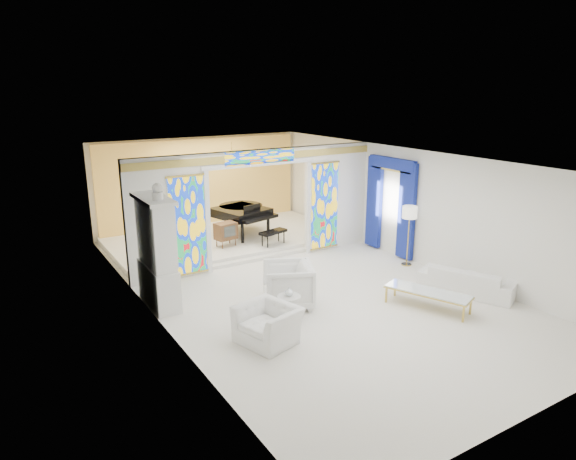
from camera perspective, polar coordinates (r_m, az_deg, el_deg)
floor at (r=12.30m, az=1.36°, el=-6.04°), size 12.00×12.00×0.00m
ceiling at (r=11.53m, az=1.46°, el=7.94°), size 7.00×12.00×0.02m
wall_back at (r=17.05m, az=-9.68°, el=5.15°), size 7.00×0.02×3.00m
wall_front at (r=7.81m, az=26.46°, el=-9.08°), size 7.00×0.02×3.00m
wall_left at (r=10.42m, az=-14.97°, el=-1.92°), size 0.02×12.00×3.00m
wall_right at (r=14.00m, az=13.53°, el=2.64°), size 0.02×12.00×3.00m
partition_wall at (r=13.46m, az=-3.22°, el=3.22°), size 7.00×0.22×3.00m
stained_glass_left at (r=12.64m, az=-11.08°, el=0.47°), size 0.90×0.04×2.40m
stained_glass_right at (r=14.51m, az=4.07°, el=2.68°), size 0.90×0.04×2.40m
stained_glass_transom at (r=13.17m, az=-3.08°, el=8.10°), size 2.00×0.04×0.34m
alcove_platform at (r=15.68m, az=-6.81°, el=-0.97°), size 6.80×3.80×0.18m
gold_curtain_back at (r=16.94m, az=-9.53°, el=5.09°), size 6.70×0.10×2.90m
chandelier at (r=15.16m, az=-6.26°, el=8.00°), size 0.48×0.48×0.30m
blue_drapes at (r=14.40m, az=11.31°, el=3.45°), size 0.14×1.85×2.65m
china_cabinet at (r=11.14m, az=-14.36°, el=-2.52°), size 0.56×1.46×2.72m
armchair_left at (r=9.57m, az=-2.25°, el=-10.43°), size 1.18×1.27×0.69m
armchair_right at (r=10.99m, az=0.01°, el=-6.11°), size 1.36×1.35×0.94m
sofa at (r=12.40m, az=19.28°, el=-5.29°), size 1.58×2.23×0.61m
side_table at (r=10.25m, az=0.12°, el=-8.36°), size 0.55×0.55×0.58m
vase at (r=10.13m, az=0.12°, el=-6.84°), size 0.21×0.21×0.18m
coffee_table at (r=11.29m, az=15.28°, el=-6.68°), size 1.19×1.87×0.40m
floor_lamp at (r=13.57m, az=13.36°, el=1.62°), size 0.42×0.42×1.59m
grand_piano at (r=15.67m, az=-5.11°, el=2.04°), size 1.83×2.81×1.03m
tv_console at (r=14.55m, az=-6.93°, el=-0.11°), size 0.65×0.49×0.68m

